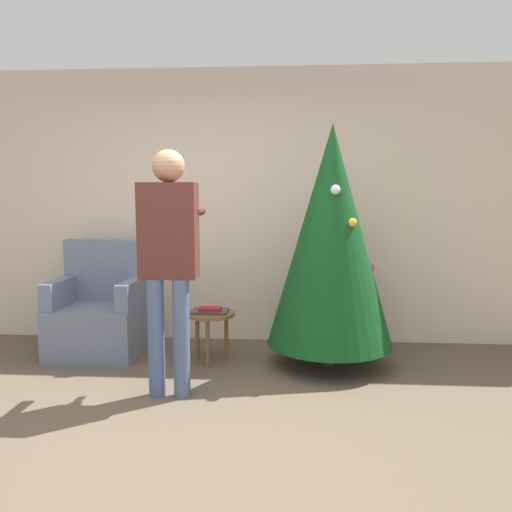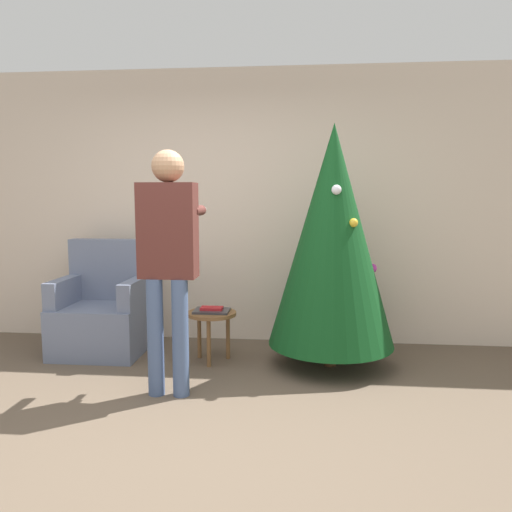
# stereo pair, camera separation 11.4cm
# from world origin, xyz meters

# --- Properties ---
(ground_plane) EXTENTS (14.00, 14.00, 0.00)m
(ground_plane) POSITION_xyz_m (0.00, 0.00, 0.00)
(ground_plane) COLOR brown
(wall_back) EXTENTS (8.00, 0.06, 2.70)m
(wall_back) POSITION_xyz_m (0.00, 2.23, 1.35)
(wall_back) COLOR beige
(wall_back) RESTS_ON ground_plane
(christmas_tree) EXTENTS (1.07, 1.07, 2.06)m
(christmas_tree) POSITION_xyz_m (1.03, 1.49, 1.13)
(christmas_tree) COLOR brown
(christmas_tree) RESTS_ON ground_plane
(armchair) EXTENTS (0.79, 0.70, 1.04)m
(armchair) POSITION_xyz_m (-1.08, 1.68, 0.36)
(armchair) COLOR slate
(armchair) RESTS_ON ground_plane
(person_standing) EXTENTS (0.43, 0.57, 1.79)m
(person_standing) POSITION_xyz_m (-0.19, 0.77, 1.08)
(person_standing) COLOR #475B84
(person_standing) RESTS_ON ground_plane
(side_stool) EXTENTS (0.43, 0.43, 0.45)m
(side_stool) POSITION_xyz_m (-0.01, 1.50, 0.38)
(side_stool) COLOR brown
(side_stool) RESTS_ON ground_plane
(laptop) EXTENTS (0.31, 0.23, 0.02)m
(laptop) POSITION_xyz_m (-0.01, 1.50, 0.46)
(laptop) COLOR #38383D
(laptop) RESTS_ON side_stool
(book) EXTENTS (0.19, 0.11, 0.02)m
(book) POSITION_xyz_m (-0.01, 1.50, 0.48)
(book) COLOR #B21E23
(book) RESTS_ON laptop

